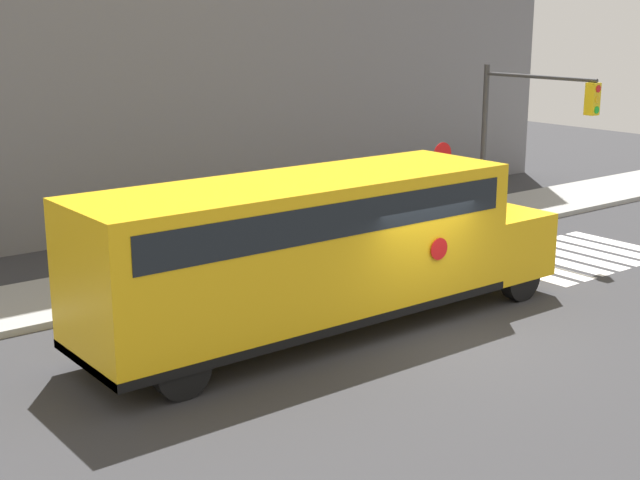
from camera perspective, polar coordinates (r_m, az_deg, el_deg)
name	(u,v)px	position (r m, az deg, el deg)	size (l,w,h in m)	color
ground_plane	(436,335)	(17.66, 7.42, -6.06)	(60.00, 60.00, 0.00)	#333335
sidewalk_strip	(251,261)	(22.44, -4.41, -1.35)	(44.00, 3.00, 0.15)	#9E9E99
crosswalk_stripes	(572,256)	(24.00, 15.81, -1.00)	(4.70, 3.20, 0.01)	white
school_bus	(317,245)	(17.11, -0.22, -0.32)	(10.58, 2.57, 3.12)	yellow
stop_sign	(441,173)	(25.48, 7.76, 4.24)	(0.69, 0.10, 2.61)	#38383A
traffic_light	(521,125)	(24.77, 12.77, 7.21)	(0.28, 3.73, 4.75)	#38383A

